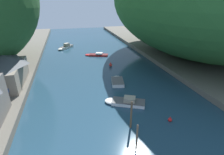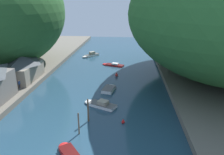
{
  "view_description": "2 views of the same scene",
  "coord_description": "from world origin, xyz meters",
  "px_view_note": "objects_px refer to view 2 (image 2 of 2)",
  "views": [
    {
      "loc": [
        -6.74,
        -4.44,
        14.28
      ],
      "look_at": [
        0.14,
        21.53,
        2.27
      ],
      "focal_mm": 28.0,
      "sensor_mm": 36.0,
      "label": 1
    },
    {
      "loc": [
        5.75,
        -17.3,
        17.18
      ],
      "look_at": [
        2.46,
        22.71,
        3.18
      ],
      "focal_mm": 35.0,
      "sensor_mm": 36.0,
      "label": 2
    }
  ],
  "objects_px": {
    "boat_moored_right": "(99,104)",
    "channel_buoy_far": "(117,75)",
    "person_by_boathouse": "(19,84)",
    "boat_red_skiff": "(109,88)",
    "boat_near_quay": "(90,55)",
    "boathouse_shed": "(23,67)",
    "boat_small_dinghy": "(113,65)",
    "boat_cabin_cruiser": "(69,152)",
    "channel_buoy_near": "(123,122)"
  },
  "relations": [
    {
      "from": "boat_cabin_cruiser",
      "to": "boat_red_skiff",
      "type": "distance_m",
      "value": 20.52
    },
    {
      "from": "boat_red_skiff",
      "to": "person_by_boathouse",
      "type": "xyz_separation_m",
      "value": [
        -17.53,
        -2.93,
        1.62
      ]
    },
    {
      "from": "boat_near_quay",
      "to": "channel_buoy_near",
      "type": "bearing_deg",
      "value": 146.34
    },
    {
      "from": "channel_buoy_near",
      "to": "channel_buoy_far",
      "type": "bearing_deg",
      "value": 96.18
    },
    {
      "from": "channel_buoy_near",
      "to": "boat_near_quay",
      "type": "bearing_deg",
      "value": 106.57
    },
    {
      "from": "person_by_boathouse",
      "to": "channel_buoy_near",
      "type": "bearing_deg",
      "value": -102.22
    },
    {
      "from": "person_by_boathouse",
      "to": "channel_buoy_far",
      "type": "bearing_deg",
      "value": -44.7
    },
    {
      "from": "boat_cabin_cruiser",
      "to": "person_by_boathouse",
      "type": "distance_m",
      "value": 22.73
    },
    {
      "from": "boat_moored_right",
      "to": "boat_small_dinghy",
      "type": "height_order",
      "value": "boat_moored_right"
    },
    {
      "from": "boat_cabin_cruiser",
      "to": "channel_buoy_near",
      "type": "relative_size",
      "value": 5.81
    },
    {
      "from": "boathouse_shed",
      "to": "boat_small_dinghy",
      "type": "height_order",
      "value": "boathouse_shed"
    },
    {
      "from": "channel_buoy_near",
      "to": "person_by_boathouse",
      "type": "relative_size",
      "value": 0.45
    },
    {
      "from": "channel_buoy_far",
      "to": "boat_red_skiff",
      "type": "bearing_deg",
      "value": -96.09
    },
    {
      "from": "boat_cabin_cruiser",
      "to": "person_by_boathouse",
      "type": "relative_size",
      "value": 2.62
    },
    {
      "from": "channel_buoy_far",
      "to": "boat_near_quay",
      "type": "bearing_deg",
      "value": 116.79
    },
    {
      "from": "boathouse_shed",
      "to": "boat_near_quay",
      "type": "bearing_deg",
      "value": 68.94
    },
    {
      "from": "boathouse_shed",
      "to": "boat_red_skiff",
      "type": "distance_m",
      "value": 19.43
    },
    {
      "from": "boat_red_skiff",
      "to": "boat_near_quay",
      "type": "xyz_separation_m",
      "value": [
        -8.96,
        28.23,
        0.12
      ]
    },
    {
      "from": "boat_near_quay",
      "to": "channel_buoy_near",
      "type": "relative_size",
      "value": 7.89
    },
    {
      "from": "boathouse_shed",
      "to": "boat_small_dinghy",
      "type": "xyz_separation_m",
      "value": [
        18.27,
        15.88,
        -3.48
      ]
    },
    {
      "from": "boat_small_dinghy",
      "to": "channel_buoy_near",
      "type": "distance_m",
      "value": 31.09
    },
    {
      "from": "boat_small_dinghy",
      "to": "boat_near_quay",
      "type": "distance_m",
      "value": 13.11
    },
    {
      "from": "channel_buoy_near",
      "to": "channel_buoy_far",
      "type": "relative_size",
      "value": 0.72
    },
    {
      "from": "boat_near_quay",
      "to": "channel_buoy_near",
      "type": "xyz_separation_m",
      "value": [
        12.21,
        -41.03,
        -0.16
      ]
    },
    {
      "from": "boat_cabin_cruiser",
      "to": "boat_near_quay",
      "type": "bearing_deg",
      "value": 59.35
    },
    {
      "from": "boathouse_shed",
      "to": "boat_red_skiff",
      "type": "height_order",
      "value": "boathouse_shed"
    },
    {
      "from": "boat_cabin_cruiser",
      "to": "channel_buoy_far",
      "type": "xyz_separation_m",
      "value": [
        3.89,
        28.95,
        0.11
      ]
    },
    {
      "from": "boat_near_quay",
      "to": "boat_moored_right",
      "type": "bearing_deg",
      "value": 142.32
    },
    {
      "from": "boat_cabin_cruiser",
      "to": "boat_small_dinghy",
      "type": "distance_m",
      "value": 38.4
    },
    {
      "from": "boat_small_dinghy",
      "to": "channel_buoy_far",
      "type": "bearing_deg",
      "value": -150.61
    },
    {
      "from": "boat_moored_right",
      "to": "channel_buoy_near",
      "type": "bearing_deg",
      "value": -116.65
    },
    {
      "from": "boat_cabin_cruiser",
      "to": "boat_moored_right",
      "type": "bearing_deg",
      "value": 43.86
    },
    {
      "from": "boat_near_quay",
      "to": "boathouse_shed",
      "type": "bearing_deg",
      "value": 108.71
    },
    {
      "from": "boat_red_skiff",
      "to": "channel_buoy_near",
      "type": "height_order",
      "value": "channel_buoy_near"
    },
    {
      "from": "channel_buoy_near",
      "to": "person_by_boathouse",
      "type": "bearing_deg",
      "value": 154.58
    },
    {
      "from": "boat_red_skiff",
      "to": "boathouse_shed",
      "type": "bearing_deg",
      "value": -175.38
    },
    {
      "from": "boat_cabin_cruiser",
      "to": "boat_small_dinghy",
      "type": "xyz_separation_m",
      "value": [
        2.24,
        38.33,
        -0.05
      ]
    },
    {
      "from": "boat_cabin_cruiser",
      "to": "channel_buoy_far",
      "type": "distance_m",
      "value": 29.22
    },
    {
      "from": "boat_moored_right",
      "to": "boat_red_skiff",
      "type": "bearing_deg",
      "value": 17.03
    },
    {
      "from": "boat_red_skiff",
      "to": "person_by_boathouse",
      "type": "bearing_deg",
      "value": -159.45
    },
    {
      "from": "boat_cabin_cruiser",
      "to": "boat_small_dinghy",
      "type": "height_order",
      "value": "boat_small_dinghy"
    },
    {
      "from": "boat_cabin_cruiser",
      "to": "boat_moored_right",
      "type": "xyz_separation_m",
      "value": [
        1.93,
        12.95,
        0.05
      ]
    },
    {
      "from": "boathouse_shed",
      "to": "boat_near_quay",
      "type": "height_order",
      "value": "boathouse_shed"
    },
    {
      "from": "boat_red_skiff",
      "to": "channel_buoy_far",
      "type": "distance_m",
      "value": 8.7
    },
    {
      "from": "channel_buoy_far",
      "to": "person_by_boathouse",
      "type": "xyz_separation_m",
      "value": [
        -18.46,
        -11.58,
        1.55
      ]
    },
    {
      "from": "boat_near_quay",
      "to": "person_by_boathouse",
      "type": "xyz_separation_m",
      "value": [
        -8.57,
        -31.16,
        1.5
      ]
    },
    {
      "from": "boat_moored_right",
      "to": "boat_small_dinghy",
      "type": "bearing_deg",
      "value": 24.42
    },
    {
      "from": "boat_near_quay",
      "to": "boat_cabin_cruiser",
      "type": "bearing_deg",
      "value": 136.81
    },
    {
      "from": "boat_cabin_cruiser",
      "to": "channel_buoy_far",
      "type": "bearing_deg",
      "value": 44.66
    },
    {
      "from": "boat_moored_right",
      "to": "channel_buoy_far",
      "type": "distance_m",
      "value": 16.12
    }
  ]
}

